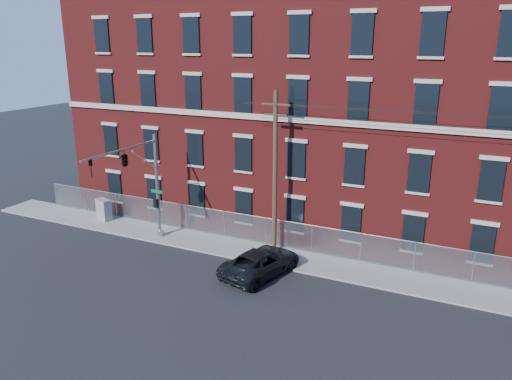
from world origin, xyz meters
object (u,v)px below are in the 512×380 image
object	(u,v)px
utility_pole_near	(275,171)
utility_cabinet	(104,209)
traffic_signal_mast	(133,168)
pickup_truck	(261,262)

from	to	relation	value
utility_pole_near	utility_cabinet	bearing A→B (deg)	-179.03
traffic_signal_mast	utility_cabinet	world-z (taller)	traffic_signal_mast
utility_pole_near	pickup_truck	distance (m)	5.62
traffic_signal_mast	pickup_truck	size ratio (longest dim) A/B	1.31
traffic_signal_mast	pickup_truck	bearing A→B (deg)	1.56
utility_pole_near	pickup_truck	bearing A→B (deg)	-80.19
pickup_truck	utility_cabinet	size ratio (longest dim) A/B	3.45
utility_pole_near	traffic_signal_mast	bearing A→B (deg)	-156.86
traffic_signal_mast	utility_pole_near	bearing A→B (deg)	23.14
traffic_signal_mast	utility_cabinet	bearing A→B (deg)	150.61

